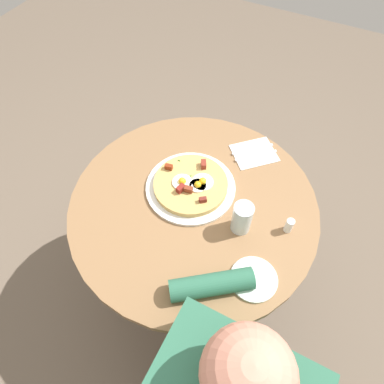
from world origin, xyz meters
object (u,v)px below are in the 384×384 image
bread_plate (254,279)px  salt_shaker (289,226)px  knife (256,156)px  fork (253,149)px  pizza_plate (191,187)px  dining_table (193,226)px  breakfast_pizza (191,184)px  water_glass (242,218)px

bread_plate → salt_shaker: salt_shaker is taller
knife → fork: bearing=-90.0°
bread_plate → salt_shaker: 0.23m
pizza_plate → fork: pizza_plate is taller
dining_table → bread_plate: size_ratio=6.04×
dining_table → breakfast_pizza: bearing=-54.6°
dining_table → bread_plate: bread_plate is taller
fork → salt_shaker: salt_shaker is taller
dining_table → salt_shaker: bearing=-172.0°
fork → water_glass: (-0.09, 0.36, 0.06)m
pizza_plate → salt_shaker: (-0.38, 0.01, 0.02)m
breakfast_pizza → fork: 0.32m
breakfast_pizza → fork: size_ratio=1.55×
salt_shaker → fork: bearing=-50.3°
breakfast_pizza → water_glass: bearing=162.5°
pizza_plate → salt_shaker: 0.38m
knife → water_glass: 0.35m
pizza_plate → water_glass: bearing=162.6°
pizza_plate → breakfast_pizza: size_ratio=1.22×
breakfast_pizza → salt_shaker: size_ratio=4.70×
fork → breakfast_pizza: bearing=20.4°
breakfast_pizza → salt_shaker: 0.38m
knife → salt_shaker: bearing=85.3°
knife → salt_shaker: 0.35m
pizza_plate → fork: (-0.14, -0.29, 0.00)m
pizza_plate → water_glass: size_ratio=2.70×
bread_plate → water_glass: bearing=-54.5°
pizza_plate → bread_plate: 0.41m
pizza_plate → fork: bearing=-115.8°
knife → dining_table: bearing=24.6°
fork → water_glass: size_ratio=1.43×
fork → dining_table: bearing=29.9°
knife → water_glass: water_glass is taller
breakfast_pizza → salt_shaker: bearing=179.0°
fork → pizza_plate: bearing=20.3°
pizza_plate → bread_plate: (-0.34, 0.23, -0.00)m
breakfast_pizza → bread_plate: size_ratio=1.83×
knife → salt_shaker: salt_shaker is taller
dining_table → knife: bearing=-111.4°
bread_plate → fork: bread_plate is taller
breakfast_pizza → pizza_plate: bearing=5.8°
knife → water_glass: (-0.07, 0.33, 0.06)m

